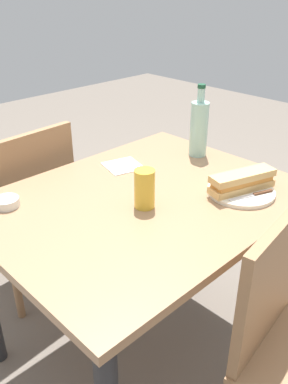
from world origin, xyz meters
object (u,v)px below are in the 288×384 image
at_px(olive_bowl, 7,202).
at_px(chair_near, 29,204).
at_px(beer_glass, 145,189).
at_px(water_bottle, 199,128).
at_px(plate_near, 241,191).
at_px(dining_table, 144,223).
at_px(knife_near, 254,195).
at_px(baguette_sandwich_near, 242,181).

bearing_deg(olive_bowl, chair_near, -125.87).
bearing_deg(beer_glass, water_bottle, -161.38).
height_order(plate_near, water_bottle, water_bottle).
bearing_deg(water_bottle, plate_near, 63.34).
distance_m(water_bottle, olive_bowl, 0.84).
distance_m(dining_table, chair_near, 0.65).
xyz_separation_m(dining_table, chair_near, (0.13, -0.62, -0.12)).
bearing_deg(dining_table, knife_near, 133.20).
relative_size(plate_near, baguette_sandwich_near, 0.93).
distance_m(knife_near, water_bottle, 0.45).
bearing_deg(plate_near, olive_bowl, -37.83).
relative_size(chair_near, beer_glass, 6.36).
xyz_separation_m(dining_table, olive_bowl, (0.38, -0.28, 0.12)).
relative_size(dining_table, baguette_sandwich_near, 4.25).
bearing_deg(olive_bowl, beer_glass, 135.50).
bearing_deg(knife_near, beer_glass, -36.84).
bearing_deg(chair_near, baguette_sandwich_near, 115.26).
xyz_separation_m(chair_near, plate_near, (-0.40, 0.85, 0.24)).
bearing_deg(olive_bowl, knife_near, 138.96).
distance_m(plate_near, olive_bowl, 0.82).
relative_size(dining_table, beer_glass, 8.10).
relative_size(plate_near, knife_near, 1.41).
xyz_separation_m(knife_near, beer_glass, (0.31, -0.23, 0.05)).
relative_size(beer_glass, olive_bowl, 1.58).
height_order(plate_near, knife_near, knife_near).
bearing_deg(chair_near, dining_table, 101.85).
bearing_deg(knife_near, water_bottle, -114.05).
xyz_separation_m(plate_near, water_bottle, (-0.17, -0.34, 0.12)).
height_order(chair_near, olive_bowl, chair_near).
bearing_deg(baguette_sandwich_near, plate_near, -90.00).
height_order(beer_glass, olive_bowl, beer_glass).
relative_size(knife_near, water_bottle, 0.56).
relative_size(baguette_sandwich_near, olive_bowl, 3.01).
height_order(knife_near, olive_bowl, olive_bowl).
bearing_deg(plate_near, dining_table, -39.83).
xyz_separation_m(dining_table, baguette_sandwich_near, (-0.27, 0.23, 0.16)).
bearing_deg(olive_bowl, dining_table, 143.66).
xyz_separation_m(dining_table, beer_glass, (0.05, 0.05, 0.18)).
bearing_deg(chair_near, plate_near, 115.26).
relative_size(baguette_sandwich_near, knife_near, 1.51).
height_order(dining_table, water_bottle, water_bottle).
relative_size(chair_near, baguette_sandwich_near, 3.34).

